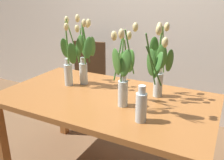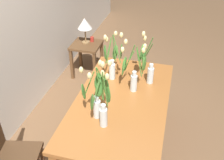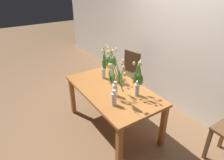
% 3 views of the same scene
% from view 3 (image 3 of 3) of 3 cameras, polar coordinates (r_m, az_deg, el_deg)
% --- Properties ---
extents(ground_plane, '(18.00, 18.00, 0.00)m').
position_cam_3_polar(ground_plane, '(3.49, 0.20, -13.07)').
color(ground_plane, brown).
extents(room_wall_rear, '(9.00, 0.10, 2.70)m').
position_cam_3_polar(room_wall_rear, '(3.71, 18.68, 11.74)').
color(room_wall_rear, silver).
rests_on(room_wall_rear, ground).
extents(dining_table, '(1.60, 0.90, 0.74)m').
position_cam_3_polar(dining_table, '(3.11, 0.22, -3.97)').
color(dining_table, '#A3602D').
rests_on(dining_table, ground).
extents(tulip_vase_0, '(0.23, 0.17, 0.58)m').
position_cam_3_polar(tulip_vase_0, '(3.29, -2.13, 3.76)').
color(tulip_vase_0, silver).
rests_on(tulip_vase_0, dining_table).
extents(tulip_vase_1, '(0.22, 0.20, 0.56)m').
position_cam_3_polar(tulip_vase_1, '(2.81, 7.39, -0.36)').
color(tulip_vase_1, silver).
rests_on(tulip_vase_1, dining_table).
extents(tulip_vase_2, '(0.17, 0.26, 0.55)m').
position_cam_3_polar(tulip_vase_2, '(2.78, 1.04, -0.59)').
color(tulip_vase_2, silver).
rests_on(tulip_vase_2, dining_table).
extents(tulip_vase_3, '(0.14, 0.17, 0.57)m').
position_cam_3_polar(tulip_vase_3, '(2.60, 1.38, -3.70)').
color(tulip_vase_3, silver).
rests_on(tulip_vase_3, dining_table).
extents(tulip_vase_4, '(0.22, 0.24, 0.55)m').
position_cam_3_polar(tulip_vase_4, '(3.24, -0.16, 3.82)').
color(tulip_vase_4, silver).
rests_on(tulip_vase_4, dining_table).
extents(dining_chair, '(0.48, 0.48, 0.93)m').
position_cam_3_polar(dining_chair, '(4.15, 4.79, 2.52)').
color(dining_chair, '#4C331E').
rests_on(dining_chair, ground).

